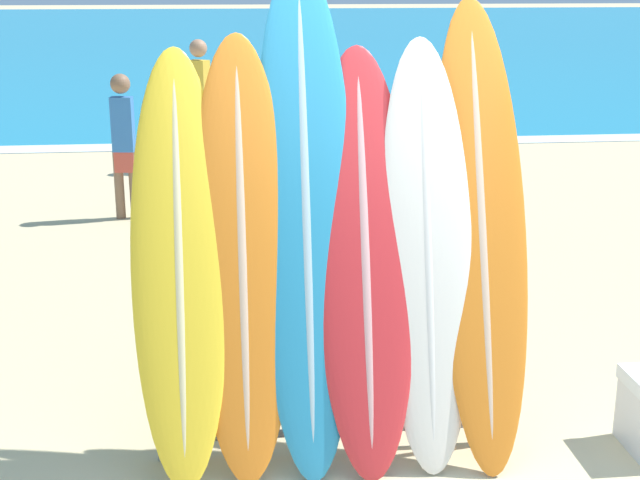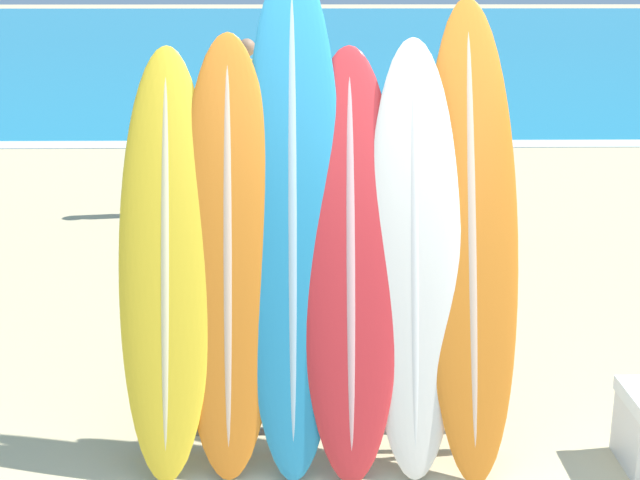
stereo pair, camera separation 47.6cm
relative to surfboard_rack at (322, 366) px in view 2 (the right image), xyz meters
name	(u,v)px [view 2 (the right image)]	position (x,y,z in m)	size (l,w,h in m)	color
ocean_water	(315,31)	(0.28, 38.39, -0.50)	(120.00, 60.00, 0.01)	teal
surfboard_rack	(322,366)	(0.00, 0.00, 0.00)	(1.90, 0.04, 0.93)	slate
surfboard_slot_0	(166,263)	(-0.79, 0.01, 0.57)	(0.48, 0.76, 2.14)	yellow
surfboard_slot_1	(228,256)	(-0.48, 0.03, 0.60)	(0.50, 0.71, 2.20)	orange
surfboard_slot_2	(293,217)	(-0.15, 0.09, 0.79)	(0.51, 0.87, 2.57)	teal
surfboard_slot_3	(350,262)	(0.14, 0.02, 0.57)	(0.52, 0.81, 2.14)	red
surfboard_slot_4	(414,258)	(0.47, 0.02, 0.59)	(0.48, 0.74, 2.17)	silver
surfboard_slot_5	(471,236)	(0.76, 0.07, 0.68)	(0.48, 0.94, 2.37)	orange
person_near_water	(248,99)	(-0.85, 7.39, 0.43)	(0.29, 0.27, 1.70)	#A87A5B
person_mid_beach	(429,183)	(0.92, 2.85, 0.33)	(0.24, 0.26, 1.52)	#A87A5B
person_far_left	(164,138)	(-1.59, 5.02, 0.33)	(0.25, 0.20, 1.52)	#846047
person_far_right	(473,147)	(1.52, 4.13, 0.39)	(0.22, 0.28, 1.63)	#A87A5B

